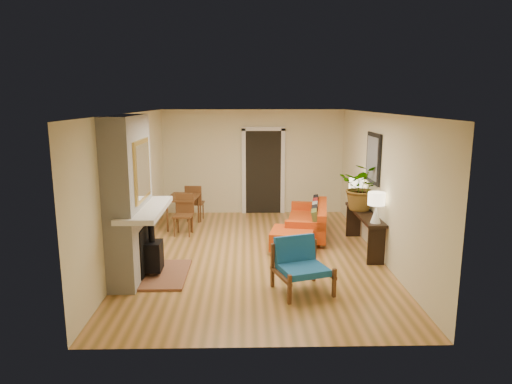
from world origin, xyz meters
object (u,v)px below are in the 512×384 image
sofa (311,221)px  dining_table (186,202)px  blue_chair (300,262)px  lamp_near (376,204)px  lamp_far (356,188)px  console_table (364,220)px  houseplant (362,187)px  ottoman (292,239)px

sofa → dining_table: (-2.71, 0.71, 0.25)m
blue_chair → dining_table: 4.11m
lamp_near → sofa: bearing=118.3°
lamp_far → blue_chair: bearing=-119.2°
console_table → lamp_near: size_ratio=3.43×
dining_table → houseplant: bearing=-21.6°
ottoman → houseplant: size_ratio=1.01×
blue_chair → lamp_near: bearing=38.0°
lamp_far → houseplant: size_ratio=0.59×
dining_table → houseplant: (3.59, -1.42, 0.62)m
console_table → sofa: bearing=133.6°
ottoman → console_table: console_table is taller
lamp_near → houseplant: 0.95m
blue_chair → console_table: size_ratio=0.51×
console_table → houseplant: 0.65m
dining_table → console_table: 3.96m
lamp_near → blue_chair: bearing=-142.0°
ottoman → dining_table: size_ratio=0.57×
sofa → lamp_near: (0.89, -1.65, 0.74)m
lamp_near → lamp_far: (0.00, 1.46, 0.00)m
console_table → blue_chair: bearing=-128.1°
ottoman → dining_table: bearing=142.9°
dining_table → console_table: size_ratio=0.89×
lamp_near → lamp_far: bearing=90.0°
ottoman → lamp_far: size_ratio=1.73×
blue_chair → console_table: (1.45, 1.85, 0.15)m
sofa → lamp_near: bearing=-61.7°
houseplant → blue_chair: bearing=-124.7°
dining_table → lamp_far: (3.60, -0.91, 0.49)m
sofa → dining_table: size_ratio=1.20×
sofa → lamp_near: 2.02m
blue_chair → lamp_near: size_ratio=1.76×
lamp_near → lamp_far: 1.46m
sofa → lamp_far: bearing=-12.1°
ottoman → blue_chair: (-0.07, -1.82, 0.20)m
blue_chair → lamp_far: 3.04m
blue_chair → ottoman: bearing=87.7°
ottoman → lamp_far: bearing=29.3°
lamp_near → dining_table: bearing=146.6°
lamp_near → houseplant: (-0.01, 0.95, 0.12)m
blue_chair → dining_table: dining_table is taller
blue_chair → lamp_far: lamp_far is taller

